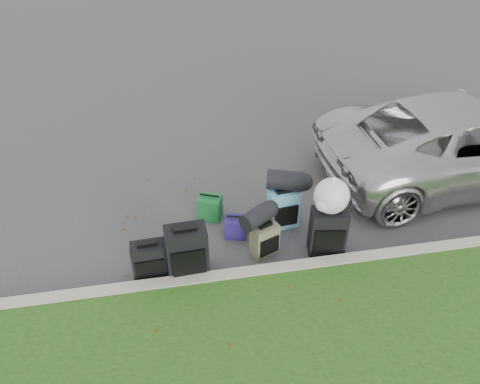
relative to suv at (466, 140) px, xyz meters
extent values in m
plane|color=#383535|center=(-3.85, -0.78, -0.68)|extent=(120.00, 120.00, 0.00)
cube|color=#9E937F|center=(-3.85, -1.78, -0.61)|extent=(120.00, 0.18, 0.15)
imported|color=#B7B7B2|center=(0.00, 0.00, 0.00)|extent=(5.02, 2.49, 1.37)
cube|color=black|center=(-5.32, -1.50, -0.40)|extent=(0.46, 0.27, 0.56)
cube|color=black|center=(-4.82, -1.53, -0.30)|extent=(0.55, 0.35, 0.77)
cube|color=#484730|center=(-3.74, -1.34, -0.43)|extent=(0.42, 0.35, 0.50)
cube|color=teal|center=(-3.34, -0.79, -0.37)|extent=(0.46, 0.30, 0.62)
cube|color=black|center=(-2.87, -1.46, -0.32)|extent=(0.53, 0.37, 0.73)
cube|color=#156229|center=(-4.39, -0.42, -0.49)|extent=(0.41, 0.38, 0.38)
cube|color=navy|center=(-4.07, -0.91, -0.52)|extent=(0.35, 0.31, 0.32)
cylinder|color=black|center=(-3.83, -1.27, -0.05)|extent=(0.54, 0.48, 0.26)
cylinder|color=black|center=(-3.31, -0.71, 0.09)|extent=(0.59, 0.44, 0.29)
sphere|color=silver|center=(-2.88, -1.43, 0.29)|extent=(0.48, 0.48, 0.48)
camera|label=1|loc=(-4.91, -6.00, 4.01)|focal=35.00mm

